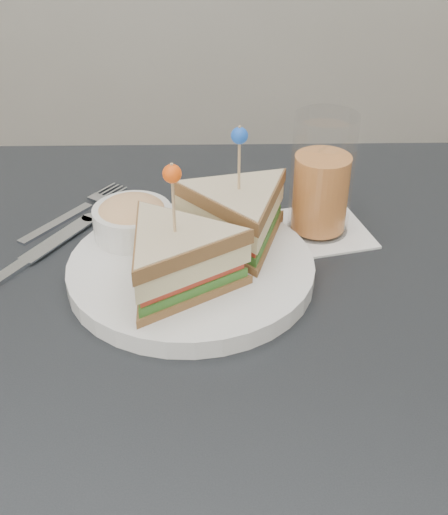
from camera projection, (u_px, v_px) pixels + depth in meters
table at (215, 360)px, 0.69m from camera, size 0.80×0.80×0.75m
plate_meal at (197, 242)px, 0.67m from camera, size 0.29×0.28×0.15m
cutlery_fork at (79, 210)px, 0.81m from camera, size 0.12×0.15×0.00m
cutlery_knife at (30, 258)px, 0.72m from camera, size 0.12×0.18×0.01m
drink_set at (321, 182)px, 0.74m from camera, size 0.14×0.14×0.14m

